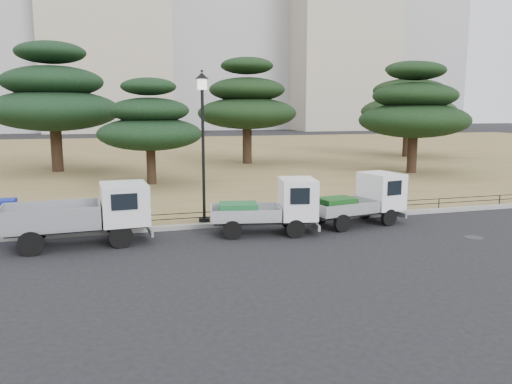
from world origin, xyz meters
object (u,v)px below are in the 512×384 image
object	(u,v)px
truck_large	(87,212)
street_lamp	(203,122)
truck_kei_rear	(362,199)
truck_kei_front	(272,207)

from	to	relation	value
truck_large	street_lamp	world-z (taller)	street_lamp
truck_kei_rear	street_lamp	size ratio (longest dim) A/B	0.70
truck_large	truck_kei_rear	distance (m)	9.48
truck_large	truck_kei_rear	world-z (taller)	truck_large
truck_large	truck_kei_front	world-z (taller)	same
truck_kei_rear	truck_large	bearing A→B (deg)	170.78
truck_large	street_lamp	size ratio (longest dim) A/B	0.83
truck_kei_front	street_lamp	distance (m)	3.83
truck_large	truck_kei_rear	bearing A→B (deg)	-2.57
truck_kei_front	street_lamp	bearing A→B (deg)	150.25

